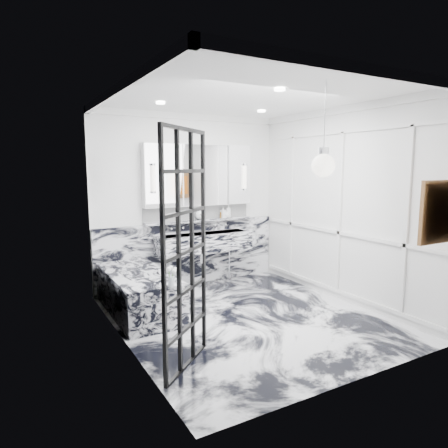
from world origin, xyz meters
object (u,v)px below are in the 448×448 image
trough_sink (204,242)px  mirror_cabinet (199,175)px  crittall_door (186,252)px  bathtub (138,292)px

trough_sink → mirror_cabinet: size_ratio=0.84×
crittall_door → bathtub: 1.88m
mirror_cabinet → bathtub: 2.20m
crittall_door → trough_sink: size_ratio=1.44×
trough_sink → bathtub: size_ratio=0.97×
trough_sink → bathtub: (-1.33, -0.66, -0.45)m
trough_sink → bathtub: 1.55m
crittall_door → trough_sink: crittall_door is taller
mirror_cabinet → bathtub: bearing=-147.9°
trough_sink → mirror_cabinet: bearing=90.0°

